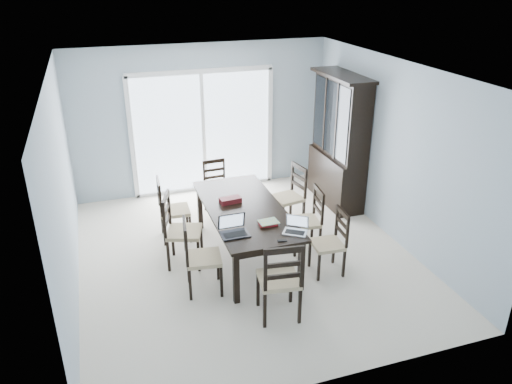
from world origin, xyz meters
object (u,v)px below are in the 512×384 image
Objects in this scene: chair_right_far at (293,189)px; cell_phone at (282,241)px; chair_right_near at (334,235)px; chair_end_far at (216,181)px; chair_left_mid at (176,223)px; game_box at (230,200)px; chair_right_mid at (311,213)px; chair_left_far at (168,203)px; chair_end_near at (281,273)px; laptop_dark at (235,231)px; china_hutch at (339,142)px; dining_table at (245,213)px; hot_tub at (161,145)px; chair_left_near at (195,249)px; laptop_silver at (295,229)px.

cell_phone is at bearing 143.71° from chair_right_far.
chair_end_far is at bearing 28.23° from chair_right_near.
chair_left_mid is 0.81m from game_box.
chair_right_mid is (1.87, -0.19, -0.06)m from chair_left_mid.
chair_left_far is 1.01m from game_box.
chair_end_near is 4.07× the size of game_box.
chair_left_far is 3.23× the size of laptop_dark.
chair_right_near is at bearing -117.46° from china_hutch.
chair_left_far reaches higher than chair_right_mid.
chair_left_far is at bearing -171.70° from china_hutch.
chair_left_far is 2.47m from chair_right_near.
laptop_dark is at bearing -116.22° from dining_table.
chair_end_near is at bearing -69.79° from laptop_dark.
cell_phone is at bearing -80.68° from hot_tub.
chair_right_far is at bearing 138.33° from chair_end_far.
chair_end_near is at bearing -86.38° from game_box.
chair_end_near is (-1.03, -2.19, 0.04)m from chair_right_far.
chair_left_near is 0.55× the size of hot_tub.
chair_end_far is at bearing 165.58° from chair_left_mid.
chair_left_near is at bearing 169.94° from laptop_dark.
chair_end_near is at bearing 24.76° from chair_left_far.
dining_table is 0.94m from chair_left_mid.
chair_right_near is 0.65m from chair_right_mid.
chair_right_far is 3.80× the size of game_box.
chair_right_near is at bearing 169.47° from chair_right_far.
chair_end_near is 0.58× the size of hot_tub.
chair_left_far is at bearing -167.77° from chair_left_near.
chair_left_mid reaches higher than game_box.
chair_right_far reaches higher than hot_tub.
chair_left_mid is at bearing -158.74° from china_hutch.
dining_table is at bearing 57.28° from chair_right_near.
chair_right_mid is at bearing 102.05° from chair_left_mid.
hot_tub is (-1.61, 2.97, -0.07)m from chair_right_far.
china_hutch reaches higher than chair_right_mid.
laptop_silver is at bearing 96.09° from chair_end_far.
cell_phone is at bearing 34.33° from chair_left_far.
hot_tub is at bearing 136.48° from laptop_silver.
game_box is at bearing 53.70° from chair_right_near.
chair_left_near reaches higher than game_box.
china_hutch reaches higher than chair_end_far.
china_hutch is 3.63m from hot_tub.
china_hutch reaches higher than game_box.
china_hutch reaches higher than cell_phone.
chair_right_far is at bearing 45.62° from laptop_dark.
chair_right_mid is (-0.04, 0.64, 0.03)m from chair_right_near.
dining_table is at bearing 134.33° from chair_left_near.
chair_end_far is (-2.05, 0.27, -0.54)m from china_hutch.
chair_left_near is at bearing 115.76° from chair_right_far.
chair_right_mid is 1.22m from cell_phone.
chair_end_near is (0.89, -2.29, 0.04)m from chair_left_far.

